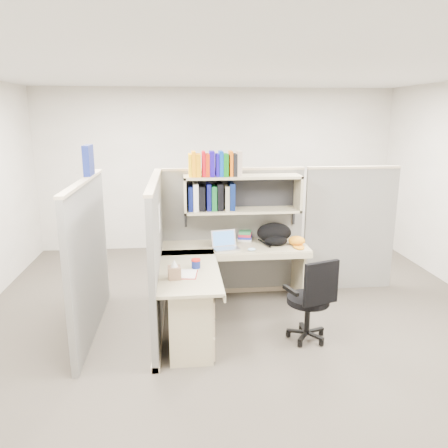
{
  "coord_description": "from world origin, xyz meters",
  "views": [
    {
      "loc": [
        -0.64,
        -4.41,
        2.25
      ],
      "look_at": [
        -0.17,
        0.25,
        1.08
      ],
      "focal_mm": 35.0,
      "sensor_mm": 36.0,
      "label": 1
    }
  ],
  "objects": [
    {
      "name": "mouse",
      "position": [
        0.17,
        0.35,
        0.75
      ],
      "size": [
        0.11,
        0.08,
        0.04
      ],
      "primitive_type": "ellipsoid",
      "rotation": [
        0.0,
        0.0,
        0.22
      ],
      "color": "#9BC3DD",
      "rests_on": "desk"
    },
    {
      "name": "room_shell",
      "position": [
        0.0,
        0.0,
        1.62
      ],
      "size": [
        6.0,
        6.0,
        6.0
      ],
      "color": "#B2AEA1",
      "rests_on": "ground"
    },
    {
      "name": "laptop",
      "position": [
        -0.12,
        0.45,
        0.84
      ],
      "size": [
        0.35,
        0.35,
        0.21
      ],
      "primitive_type": null,
      "rotation": [
        0.0,
        0.0,
        0.19
      ],
      "color": "#B0B0B5",
      "rests_on": "desk"
    },
    {
      "name": "snack_canister",
      "position": [
        -0.5,
        -0.17,
        0.78
      ],
      "size": [
        0.1,
        0.1,
        0.09
      ],
      "color": "navy",
      "rests_on": "desk"
    },
    {
      "name": "ground",
      "position": [
        0.0,
        0.0,
        0.0
      ],
      "size": [
        6.0,
        6.0,
        0.0
      ],
      "primitive_type": "plane",
      "color": "#37322A",
      "rests_on": "ground"
    },
    {
      "name": "loose_paper",
      "position": [
        -0.6,
        -0.33,
        0.73
      ],
      "size": [
        0.22,
        0.27,
        0.0
      ],
      "primitive_type": null,
      "rotation": [
        0.0,
        0.0,
        -0.12
      ],
      "color": "white",
      "rests_on": "desk"
    },
    {
      "name": "tissue_box",
      "position": [
        -0.71,
        -0.44,
        0.82
      ],
      "size": [
        0.13,
        0.13,
        0.19
      ],
      "primitive_type": null,
      "rotation": [
        0.0,
        0.0,
        0.1
      ],
      "color": "#8E6B50",
      "rests_on": "desk"
    },
    {
      "name": "book_stack",
      "position": [
        0.16,
        0.84,
        0.79
      ],
      "size": [
        0.23,
        0.27,
        0.12
      ],
      "primitive_type": null,
      "rotation": [
        0.0,
        0.0,
        -0.24
      ],
      "color": "gray",
      "rests_on": "desk"
    },
    {
      "name": "cubicle",
      "position": [
        -0.37,
        0.45,
        0.91
      ],
      "size": [
        3.79,
        1.84,
        1.95
      ],
      "color": "#5E5E5A",
      "rests_on": "ground"
    },
    {
      "name": "task_chair",
      "position": [
        0.64,
        -0.46,
        0.32
      ],
      "size": [
        0.52,
        0.48,
        0.91
      ],
      "color": "black",
      "rests_on": "ground"
    },
    {
      "name": "backpack",
      "position": [
        0.49,
        0.61,
        0.86
      ],
      "size": [
        0.44,
        0.36,
        0.25
      ],
      "primitive_type": null,
      "rotation": [
        0.0,
        0.0,
        -0.07
      ],
      "color": "black",
      "rests_on": "desk"
    },
    {
      "name": "paper_cup",
      "position": [
        -0.03,
        0.69,
        0.78
      ],
      "size": [
        0.08,
        0.08,
        0.1
      ],
      "primitive_type": "cylinder",
      "rotation": [
        0.0,
        0.0,
        -0.19
      ],
      "color": "white",
      "rests_on": "desk"
    },
    {
      "name": "orange_cap",
      "position": [
        0.74,
        0.52,
        0.79
      ],
      "size": [
        0.21,
        0.24,
        0.11
      ],
      "primitive_type": null,
      "rotation": [
        0.0,
        0.0,
        -0.02
      ],
      "color": "orange",
      "rests_on": "desk"
    },
    {
      "name": "desk",
      "position": [
        -0.41,
        -0.29,
        0.44
      ],
      "size": [
        1.74,
        1.75,
        0.73
      ],
      "color": "tan",
      "rests_on": "ground"
    }
  ]
}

